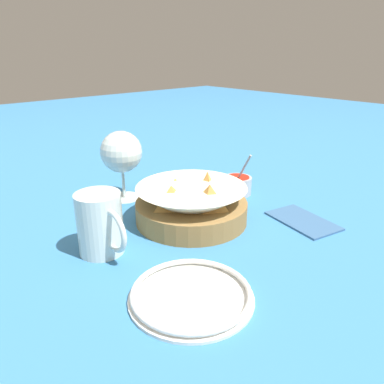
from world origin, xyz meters
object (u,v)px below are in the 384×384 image
object	(u,v)px
beer_mug	(101,226)
side_plate	(191,295)
sauce_cup	(237,184)
food_basket	(192,205)
wine_glass	(121,154)

from	to	relation	value
beer_mug	side_plate	xyz separation A→B (m)	(0.20, 0.03, -0.04)
sauce_cup	side_plate	xyz separation A→B (m)	(0.23, -0.35, -0.02)
food_basket	beer_mug	bearing A→B (deg)	-93.05
wine_glass	beer_mug	world-z (taller)	wine_glass
sauce_cup	side_plate	bearing A→B (deg)	-57.47
side_plate	sauce_cup	bearing A→B (deg)	122.53
wine_glass	food_basket	bearing A→B (deg)	9.93
sauce_cup	side_plate	world-z (taller)	sauce_cup
food_basket	sauce_cup	distance (m)	0.19
beer_mug	side_plate	world-z (taller)	beer_mug
sauce_cup	beer_mug	world-z (taller)	beer_mug
food_basket	beer_mug	xyz separation A→B (m)	(-0.01, -0.20, 0.02)
sauce_cup	side_plate	distance (m)	0.42
wine_glass	sauce_cup	bearing A→B (deg)	53.29
side_plate	wine_glass	bearing A→B (deg)	160.42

